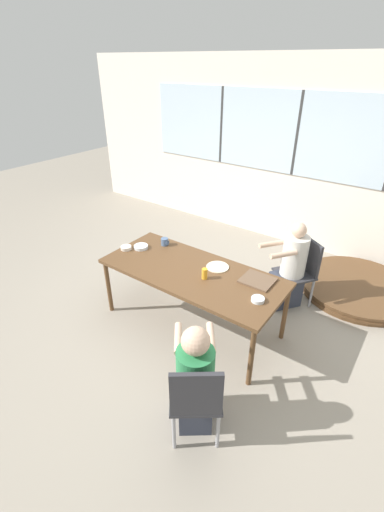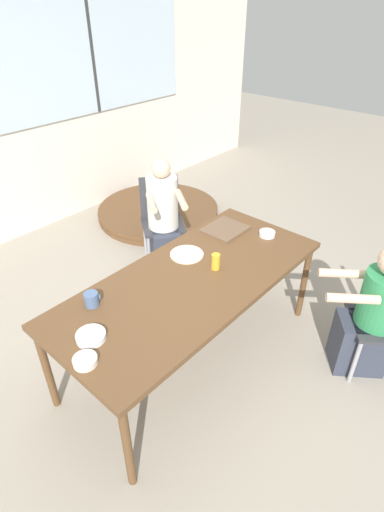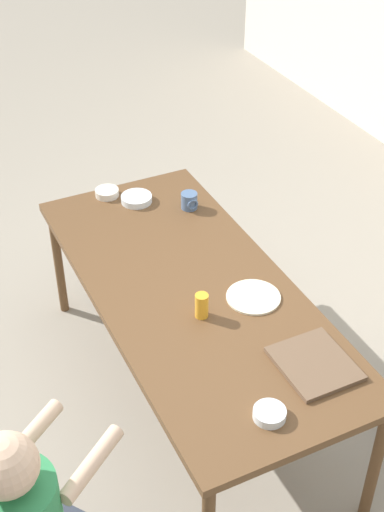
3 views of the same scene
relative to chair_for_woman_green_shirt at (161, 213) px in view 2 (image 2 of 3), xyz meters
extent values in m
plane|color=gray|center=(-0.82, -1.14, -0.50)|extent=(16.00, 16.00, 0.00)
cube|color=#333333|center=(0.48, 1.48, 1.23)|extent=(0.04, 0.01, 1.18)
cube|color=brown|center=(-0.82, -1.14, 0.20)|extent=(1.99, 0.87, 0.04)
cylinder|color=brown|center=(-1.77, -1.53, -0.16)|extent=(0.05, 0.05, 0.69)
cylinder|color=brown|center=(0.12, -1.53, -0.16)|extent=(0.05, 0.05, 0.69)
cylinder|color=brown|center=(-1.77, -0.75, -0.16)|extent=(0.05, 0.05, 0.69)
cylinder|color=brown|center=(0.12, -0.75, -0.16)|extent=(0.05, 0.05, 0.69)
cube|color=#333338|center=(-0.05, -0.07, -0.09)|extent=(0.56, 0.56, 0.03)
cube|color=#333338|center=(0.05, 0.07, 0.14)|extent=(0.33, 0.25, 0.42)
cylinder|color=#99999E|center=(-0.02, -0.31, -0.30)|extent=(0.03, 0.03, 0.40)
cylinder|color=#99999E|center=(-0.29, -0.11, -0.30)|extent=(0.03, 0.03, 0.40)
cylinder|color=#99999E|center=(0.18, -0.04, -0.30)|extent=(0.03, 0.03, 0.40)
cylinder|color=#99999E|center=(-0.09, 0.16, -0.30)|extent=(0.03, 0.03, 0.40)
cube|color=#333338|center=(-0.03, -2.19, -0.09)|extent=(0.56, 0.56, 0.03)
cylinder|color=#99999E|center=(-0.27, -2.16, -0.30)|extent=(0.03, 0.03, 0.40)
cylinder|color=#99999E|center=(0.00, -1.95, -0.30)|extent=(0.03, 0.03, 0.40)
cube|color=#333847|center=(-0.11, -0.15, -0.29)|extent=(0.42, 0.44, 0.43)
cylinder|color=beige|center=(-0.08, -0.11, 0.18)|extent=(0.29, 0.29, 0.50)
sphere|color=#DBB293|center=(-0.08, -0.11, 0.51)|extent=(0.17, 0.17, 0.17)
cylinder|color=#DBB293|center=(-0.12, -0.39, 0.31)|extent=(0.24, 0.30, 0.06)
cylinder|color=#DBB293|center=(-0.33, -0.23, 0.31)|extent=(0.24, 0.30, 0.06)
cube|color=#333847|center=(-0.09, -2.11, -0.29)|extent=(0.43, 0.44, 0.43)
cylinder|color=#2D844C|center=(-0.05, -2.16, 0.13)|extent=(0.30, 0.30, 0.40)
cylinder|color=#DBB293|center=(-0.31, -2.04, 0.23)|extent=(0.24, 0.30, 0.06)
cylinder|color=#DBB293|center=(-0.10, -1.88, 0.23)|extent=(0.24, 0.30, 0.06)
cube|color=brown|center=(-0.16, -0.91, 0.23)|extent=(0.32, 0.28, 0.02)
cylinder|color=slate|center=(-1.43, -0.86, 0.27)|extent=(0.09, 0.09, 0.09)
torus|color=slate|center=(-1.39, -0.86, 0.27)|extent=(0.01, 0.06, 0.06)
cylinder|color=gold|center=(-0.63, -1.19, 0.28)|extent=(0.06, 0.06, 0.12)
cylinder|color=silver|center=(-1.74, -1.22, 0.24)|extent=(0.13, 0.13, 0.04)
cylinder|color=silver|center=(-0.01, -1.21, 0.24)|extent=(0.13, 0.13, 0.04)
cylinder|color=silver|center=(-1.61, -1.09, 0.24)|extent=(0.17, 0.17, 0.04)
cylinder|color=beige|center=(-0.64, -0.93, 0.23)|extent=(0.25, 0.25, 0.01)
cylinder|color=brown|center=(0.58, 0.67, -0.49)|extent=(1.45, 1.45, 0.03)
cylinder|color=brown|center=(0.58, 0.67, -0.46)|extent=(1.46, 1.46, 0.03)
cylinder|color=brown|center=(0.58, 0.67, -0.43)|extent=(1.45, 1.45, 0.03)
cylinder|color=brown|center=(0.58, 0.67, -0.40)|extent=(1.46, 1.46, 0.03)
camera|label=1|loc=(0.99, -3.65, 2.19)|focal=24.00mm
camera|label=2|loc=(-2.43, -2.57, 1.84)|focal=28.00mm
camera|label=3|loc=(1.45, -2.23, 2.29)|focal=50.00mm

